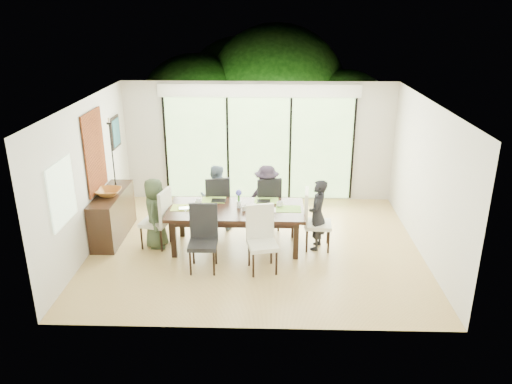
{
  "coord_description": "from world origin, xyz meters",
  "views": [
    {
      "loc": [
        0.25,
        -8.34,
        4.23
      ],
      "look_at": [
        0.0,
        0.25,
        1.0
      ],
      "focal_mm": 35.0,
      "sensor_mm": 36.0,
      "label": 1
    }
  ],
  "objects_px": {
    "chair_left_end": "(155,218)",
    "bowl": "(108,192)",
    "chair_near_left": "(203,239)",
    "cup_c": "(280,204)",
    "chair_right_end": "(318,220)",
    "chair_near_right": "(263,240)",
    "person_left_end": "(155,213)",
    "chair_far_left": "(216,201)",
    "cup_a": "(199,202)",
    "person_far_right": "(267,198)",
    "sideboard": "(113,215)",
    "person_far_left": "(216,197)",
    "chair_far_right": "(267,202)",
    "table_top": "(236,210)",
    "vase": "(239,204)",
    "laptop": "(188,209)",
    "person_right_end": "(317,215)",
    "cup_b": "(244,208)"
  },
  "relations": [
    {
      "from": "person_left_end",
      "to": "vase",
      "type": "height_order",
      "value": "person_left_end"
    },
    {
      "from": "chair_left_end",
      "to": "chair_far_left",
      "type": "bearing_deg",
      "value": 141.5
    },
    {
      "from": "person_left_end",
      "to": "person_far_left",
      "type": "bearing_deg",
      "value": -48.14
    },
    {
      "from": "laptop",
      "to": "person_left_end",
      "type": "bearing_deg",
      "value": 161.95
    },
    {
      "from": "sideboard",
      "to": "table_top",
      "type": "bearing_deg",
      "value": -9.01
    },
    {
      "from": "person_far_left",
      "to": "chair_left_end",
      "type": "bearing_deg",
      "value": 39.86
    },
    {
      "from": "cup_a",
      "to": "cup_c",
      "type": "relative_size",
      "value": 1.0
    },
    {
      "from": "cup_c",
      "to": "chair_far_right",
      "type": "bearing_deg",
      "value": 108.43
    },
    {
      "from": "chair_left_end",
      "to": "chair_near_left",
      "type": "xyz_separation_m",
      "value": [
        1.0,
        -0.87,
        0.0
      ]
    },
    {
      "from": "person_left_end",
      "to": "chair_far_left",
      "type": "bearing_deg",
      "value": -47.47
    },
    {
      "from": "chair_far_right",
      "to": "person_right_end",
      "type": "xyz_separation_m",
      "value": [
        0.93,
        -0.85,
        0.1
      ]
    },
    {
      "from": "cup_c",
      "to": "chair_near_left",
      "type": "bearing_deg",
      "value": -143.27
    },
    {
      "from": "chair_near_right",
      "to": "cup_a",
      "type": "relative_size",
      "value": 8.87
    },
    {
      "from": "sideboard",
      "to": "chair_near_right",
      "type": "bearing_deg",
      "value": -23.31
    },
    {
      "from": "vase",
      "to": "laptop",
      "type": "bearing_deg",
      "value": -170.54
    },
    {
      "from": "person_right_end",
      "to": "bowl",
      "type": "bearing_deg",
      "value": -79.57
    },
    {
      "from": "cup_a",
      "to": "bowl",
      "type": "bearing_deg",
      "value": 175.61
    },
    {
      "from": "chair_left_end",
      "to": "laptop",
      "type": "height_order",
      "value": "chair_left_end"
    },
    {
      "from": "vase",
      "to": "laptop",
      "type": "height_order",
      "value": "vase"
    },
    {
      "from": "laptop",
      "to": "chair_far_right",
      "type": "bearing_deg",
      "value": 25.13
    },
    {
      "from": "person_far_right",
      "to": "chair_far_right",
      "type": "bearing_deg",
      "value": -85.47
    },
    {
      "from": "sideboard",
      "to": "person_far_right",
      "type": "bearing_deg",
      "value": 8.65
    },
    {
      "from": "person_far_right",
      "to": "cup_c",
      "type": "distance_m",
      "value": 0.79
    },
    {
      "from": "person_left_end",
      "to": "cup_b",
      "type": "relative_size",
      "value": 12.9
    },
    {
      "from": "chair_left_end",
      "to": "bowl",
      "type": "height_order",
      "value": "chair_left_end"
    },
    {
      "from": "chair_near_left",
      "to": "cup_c",
      "type": "distance_m",
      "value": 1.64
    },
    {
      "from": "person_right_end",
      "to": "person_far_left",
      "type": "relative_size",
      "value": 1.0
    },
    {
      "from": "person_right_end",
      "to": "bowl",
      "type": "xyz_separation_m",
      "value": [
        -3.88,
        0.28,
        0.29
      ]
    },
    {
      "from": "chair_far_left",
      "to": "chair_near_left",
      "type": "height_order",
      "value": "same"
    },
    {
      "from": "laptop",
      "to": "cup_c",
      "type": "relative_size",
      "value": 2.66
    },
    {
      "from": "chair_right_end",
      "to": "chair_near_right",
      "type": "relative_size",
      "value": 1.0
    },
    {
      "from": "chair_far_left",
      "to": "person_right_end",
      "type": "relative_size",
      "value": 0.85
    },
    {
      "from": "person_far_left",
      "to": "cup_c",
      "type": "relative_size",
      "value": 10.4
    },
    {
      "from": "chair_right_end",
      "to": "chair_near_left",
      "type": "bearing_deg",
      "value": 117.33
    },
    {
      "from": "person_far_left",
      "to": "person_far_right",
      "type": "bearing_deg",
      "value": -178.46
    },
    {
      "from": "table_top",
      "to": "chair_near_right",
      "type": "bearing_deg",
      "value": -60.11
    },
    {
      "from": "person_left_end",
      "to": "cup_b",
      "type": "distance_m",
      "value": 1.64
    },
    {
      "from": "chair_near_right",
      "to": "cup_b",
      "type": "xyz_separation_m",
      "value": [
        -0.35,
        0.77,
        0.25
      ]
    },
    {
      "from": "cup_c",
      "to": "table_top",
      "type": "bearing_deg",
      "value": -172.87
    },
    {
      "from": "chair_far_right",
      "to": "table_top",
      "type": "bearing_deg",
      "value": 43.02
    },
    {
      "from": "chair_near_left",
      "to": "bowl",
      "type": "bearing_deg",
      "value": 147.87
    },
    {
      "from": "vase",
      "to": "cup_c",
      "type": "relative_size",
      "value": 0.97
    },
    {
      "from": "person_right_end",
      "to": "sideboard",
      "type": "bearing_deg",
      "value": -81.03
    },
    {
      "from": "person_far_right",
      "to": "sideboard",
      "type": "bearing_deg",
      "value": 13.18
    },
    {
      "from": "person_far_right",
      "to": "cup_a",
      "type": "distance_m",
      "value": 1.43
    },
    {
      "from": "person_right_end",
      "to": "person_left_end",
      "type": "bearing_deg",
      "value": -75.43
    },
    {
      "from": "vase",
      "to": "sideboard",
      "type": "height_order",
      "value": "sideboard"
    },
    {
      "from": "person_far_left",
      "to": "vase",
      "type": "distance_m",
      "value": 0.94
    },
    {
      "from": "person_left_end",
      "to": "chair_left_end",
      "type": "bearing_deg",
      "value": 93.0
    },
    {
      "from": "chair_right_end",
      "to": "chair_near_left",
      "type": "height_order",
      "value": "same"
    }
  ]
}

